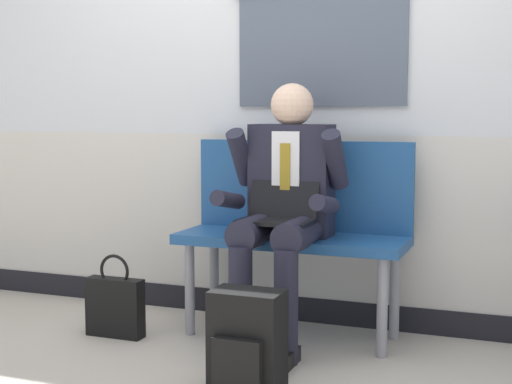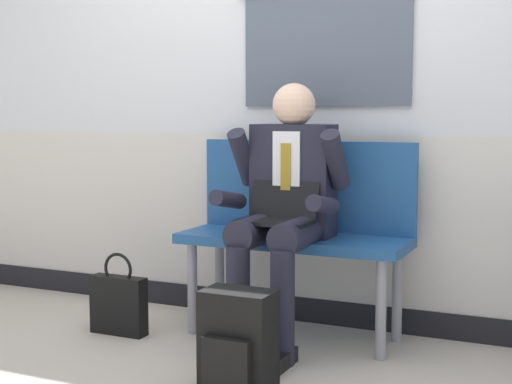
% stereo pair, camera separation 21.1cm
% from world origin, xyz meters
% --- Properties ---
extents(ground_plane, '(18.00, 18.00, 0.00)m').
position_xyz_m(ground_plane, '(0.00, 0.00, 0.00)').
color(ground_plane, '#B2A899').
extents(station_wall, '(6.46, 0.17, 2.65)m').
position_xyz_m(station_wall, '(0.00, 0.79, 1.32)').
color(station_wall, silver).
rests_on(station_wall, ground).
extents(bench_with_person, '(1.14, 0.42, 0.98)m').
position_xyz_m(bench_with_person, '(0.22, 0.52, 0.58)').
color(bench_with_person, navy).
rests_on(bench_with_person, ground).
extents(person_seated, '(0.57, 0.70, 1.27)m').
position_xyz_m(person_seated, '(0.22, 0.31, 0.69)').
color(person_seated, '#1E1E2D').
rests_on(person_seated, ground).
extents(backpack, '(0.29, 0.22, 0.42)m').
position_xyz_m(backpack, '(0.30, -0.34, 0.20)').
color(backpack, black).
rests_on(backpack, ground).
extents(handbag, '(0.30, 0.09, 0.42)m').
position_xyz_m(handbag, '(-0.61, 0.12, 0.16)').
color(handbag, black).
rests_on(handbag, ground).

